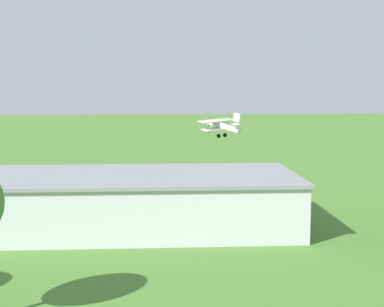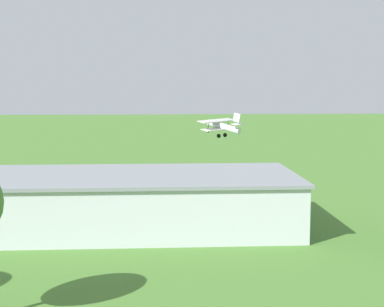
{
  "view_description": "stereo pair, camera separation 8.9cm",
  "coord_description": "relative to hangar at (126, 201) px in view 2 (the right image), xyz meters",
  "views": [
    {
      "loc": [
        1.2,
        92.05,
        14.49
      ],
      "look_at": [
        -4.39,
        13.13,
        5.08
      ],
      "focal_mm": 53.38,
      "sensor_mm": 36.0,
      "label": 1
    },
    {
      "loc": [
        1.11,
        92.05,
        14.49
      ],
      "look_at": [
        -4.39,
        13.13,
        5.08
      ],
      "focal_mm": 53.38,
      "sensor_mm": 36.0,
      "label": 2
    }
  ],
  "objects": [
    {
      "name": "ground_plane",
      "position": [
        -3.9,
        -34.68,
        -2.8
      ],
      "size": [
        400.0,
        400.0,
        0.0
      ],
      "primitive_type": "plane",
      "color": "#47752D"
    },
    {
      "name": "hangar",
      "position": [
        0.0,
        0.0,
        0.0
      ],
      "size": [
        34.95,
        15.65,
        5.59
      ],
      "color": "silver",
      "rests_on": "ground_plane"
    },
    {
      "name": "biplane",
      "position": [
        -13.56,
        -30.46,
        5.45
      ],
      "size": [
        7.44,
        8.35,
        3.92
      ],
      "color": "silver"
    },
    {
      "name": "person_beside_truck",
      "position": [
        15.21,
        -18.49,
        -1.93
      ],
      "size": [
        0.52,
        0.52,
        1.75
      ],
      "color": "#3F3F47",
      "rests_on": "ground_plane"
    },
    {
      "name": "person_walking_on_apron",
      "position": [
        -18.18,
        -18.81,
        -1.99
      ],
      "size": [
        0.54,
        0.54,
        1.63
      ],
      "color": "#B23333",
      "rests_on": "ground_plane"
    },
    {
      "name": "person_at_fence_line",
      "position": [
        6.73,
        -17.43,
        -2.01
      ],
      "size": [
        0.53,
        0.53,
        1.61
      ],
      "color": "beige",
      "rests_on": "ground_plane"
    },
    {
      "name": "person_near_hangar_door",
      "position": [
        -15.74,
        -15.37,
        -2.02
      ],
      "size": [
        0.48,
        0.48,
        1.58
      ],
      "color": "#3F3F47",
      "rests_on": "ground_plane"
    }
  ]
}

